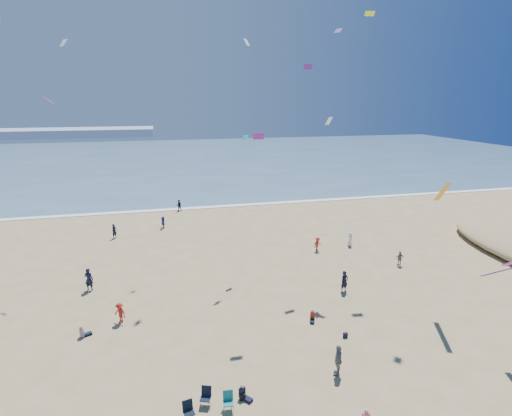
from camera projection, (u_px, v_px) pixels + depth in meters
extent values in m
cube|color=#476B84|center=(171.00, 159.00, 104.37)|extent=(220.00, 100.00, 0.06)
cube|color=white|center=(183.00, 209.00, 57.50)|extent=(220.00, 1.20, 0.08)
cube|color=#7A8EA8|center=(13.00, 134.00, 160.77)|extent=(110.00, 20.00, 3.20)
imported|color=red|center=(120.00, 313.00, 28.26)|extent=(1.09, 1.05, 1.49)
imported|color=slate|center=(400.00, 259.00, 37.88)|extent=(0.88, 0.43, 1.45)
imported|color=black|center=(344.00, 282.00, 32.70)|extent=(0.75, 0.58, 1.82)
imported|color=navy|center=(163.00, 222.00, 48.95)|extent=(0.48, 1.37, 1.46)
imported|color=white|center=(350.00, 239.00, 42.99)|extent=(0.53, 0.79, 1.57)
imported|color=gray|center=(338.00, 360.00, 22.85)|extent=(1.00, 1.18, 1.90)
imported|color=black|center=(89.00, 279.00, 32.98)|extent=(0.82, 0.67, 1.95)
imported|color=black|center=(114.00, 231.00, 45.31)|extent=(0.71, 0.72, 1.68)
imported|color=black|center=(179.00, 205.00, 56.41)|extent=(0.88, 0.75, 1.59)
imported|color=#B9301A|center=(317.00, 244.00, 41.62)|extent=(1.09, 0.90, 1.46)
cube|color=black|center=(242.00, 397.00, 21.10)|extent=(0.30, 0.22, 0.38)
cube|color=black|center=(345.00, 335.00, 26.62)|extent=(0.28, 0.18, 0.34)
cube|color=white|center=(64.00, 43.00, 34.24)|extent=(0.72, 0.71, 0.60)
cube|color=#C5E61C|center=(370.00, 14.00, 34.69)|extent=(0.88, 0.43, 0.36)
cube|color=#4F2491|center=(338.00, 31.00, 34.13)|extent=(0.80, 0.81, 0.43)
cube|color=#7C1D96|center=(259.00, 136.00, 27.53)|extent=(0.79, 0.16, 0.47)
cube|color=#E52E76|center=(48.00, 100.00, 23.20)|extent=(0.62, 0.83, 0.39)
cube|color=silver|center=(329.00, 121.00, 32.61)|extent=(0.70, 0.65, 0.64)
cube|color=#12C2E7|center=(245.00, 137.00, 36.09)|extent=(0.67, 0.53, 0.41)
cube|color=white|center=(247.00, 42.00, 35.91)|extent=(0.70, 0.78, 0.60)
cube|color=#521F8A|center=(308.00, 67.00, 34.08)|extent=(0.85, 0.35, 0.48)
cube|color=orange|center=(442.00, 192.00, 28.81)|extent=(0.35, 2.64, 1.87)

